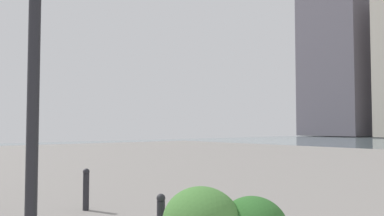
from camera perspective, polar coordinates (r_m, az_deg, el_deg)
name	(u,v)px	position (r m, az deg, el deg)	size (l,w,h in m)	color
building_highrise	(344,62)	(80.57, 21.36, 6.35)	(11.74, 14.35, 28.32)	#5B5660
lamppost	(35,29)	(5.09, -22.11, 10.71)	(0.98, 0.28, 4.23)	#232328
bollard_near	(161,215)	(5.88, -4.59, -15.42)	(0.13, 0.13, 0.66)	#232328
bollard_mid	(86,188)	(8.05, -15.29, -11.31)	(0.13, 0.13, 0.81)	#232328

